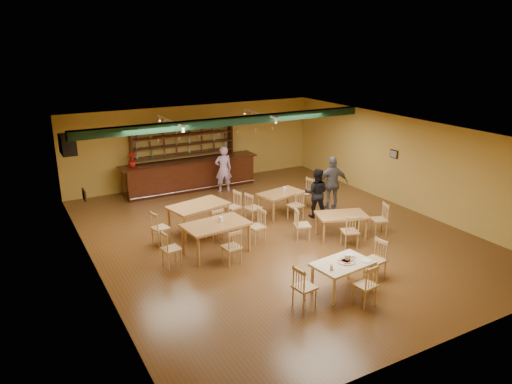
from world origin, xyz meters
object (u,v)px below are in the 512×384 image
dining_table_c (216,238)px  patron_right_a (316,193)px  bar_counter (191,175)px  dining_table_b (281,203)px  dining_table_d (341,226)px  patron_bar (223,169)px  dining_table_a (199,218)px  near_table (342,277)px

dining_table_c → patron_right_a: 3.99m
bar_counter → dining_table_c: bar_counter is taller
dining_table_b → dining_table_c: (-3.07, -1.73, 0.07)m
dining_table_c → dining_table_d: 3.62m
patron_bar → bar_counter: bearing=-30.3°
dining_table_a → patron_bar: 3.86m
dining_table_b → near_table: dining_table_b is taller
near_table → patron_right_a: patron_right_a is taller
bar_counter → dining_table_b: 4.12m
dining_table_c → patron_bar: size_ratio=0.98×
dining_table_c → near_table: bearing=-68.6°
bar_counter → dining_table_d: bearing=-71.7°
dining_table_b → patron_bar: size_ratio=0.83×
dining_table_b → near_table: bearing=-117.2°
dining_table_d → patron_bar: size_ratio=0.82×
near_table → dining_table_b: bearing=67.0°
dining_table_a → near_table: (1.47, -4.77, -0.07)m
dining_table_c → near_table: (1.64, -3.17, -0.07)m
bar_counter → near_table: 8.70m
dining_table_d → patron_bar: patron_bar is taller
dining_table_c → dining_table_d: dining_table_c is taller
dining_table_a → patron_right_a: 3.78m
dining_table_b → dining_table_c: 3.52m
dining_table_d → dining_table_b: bearing=119.3°
dining_table_a → dining_table_b: (2.90, 0.14, -0.06)m
near_table → dining_table_d: bearing=45.1°
dining_table_d → bar_counter: bearing=126.8°
dining_table_b → patron_right_a: (0.80, -0.80, 0.43)m
bar_counter → patron_bar: bearing=-40.6°
dining_table_a → patron_bar: bearing=41.6°
bar_counter → dining_table_c: size_ratio=3.08×
dining_table_d → near_table: bearing=-109.7°
bar_counter → patron_bar: size_ratio=3.03×
near_table → patron_right_a: 4.69m
dining_table_c → patron_right_a: (3.87, 0.93, 0.37)m
patron_bar → near_table: bearing=94.6°
patron_bar → dining_table_a: bearing=64.3°
patron_bar → patron_right_a: size_ratio=1.08×
dining_table_c → near_table: size_ratio=1.28×
dining_table_a → patron_right_a: size_ratio=1.06×
dining_table_d → near_table: near_table is taller
dining_table_b → patron_bar: (-0.64, 2.97, 0.50)m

